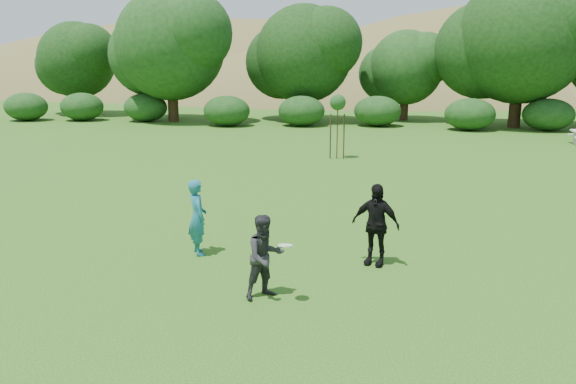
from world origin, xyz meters
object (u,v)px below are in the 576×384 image
(player_grey, at_px, (265,257))
(sapling, at_px, (338,104))
(player_teal, at_px, (197,217))
(player_black, at_px, (375,224))

(player_grey, distance_m, sapling, 15.23)
(player_grey, xyz_separation_m, sapling, (-0.33, 15.14, 1.61))
(player_teal, height_order, player_grey, player_teal)
(player_teal, bearing_deg, player_black, -122.82)
(player_teal, bearing_deg, sapling, -41.93)
(player_grey, relative_size, player_black, 0.89)
(player_grey, height_order, player_black, player_black)
(player_teal, distance_m, player_grey, 2.92)
(player_black, bearing_deg, sapling, 116.67)
(player_teal, height_order, player_black, player_black)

